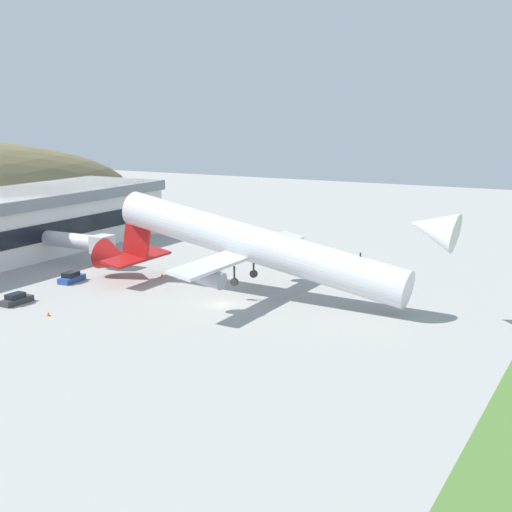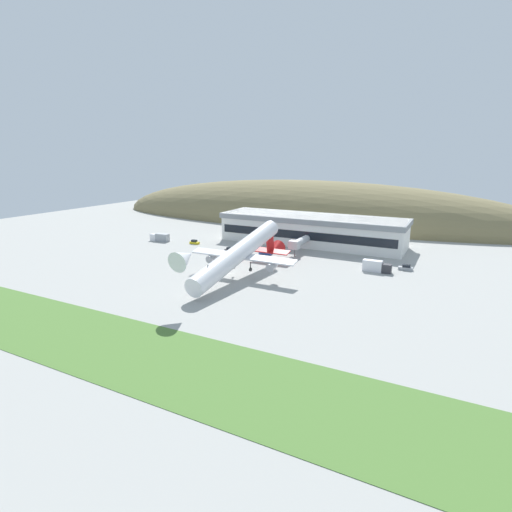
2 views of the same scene
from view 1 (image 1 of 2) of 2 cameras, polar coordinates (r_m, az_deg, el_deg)
name	(u,v)px [view 1 (image 1 of 2)]	position (r m, az deg, el deg)	size (l,w,h in m)	color
ground_plane	(222,304)	(95.78, -2.74, -3.88)	(326.00, 326.00, 0.00)	#9E9E99
jetway_0	(81,242)	(122.21, -13.83, 1.12)	(3.38, 13.72, 5.43)	silver
cargo_airplane	(251,246)	(98.26, -0.39, 0.79)	(32.50, 55.30, 14.57)	silver
service_car_1	(16,299)	(100.96, -18.62, -3.31)	(4.59, 1.77, 1.49)	#333338
service_car_2	(72,278)	(111.27, -14.54, -1.69)	(4.72, 2.30, 1.59)	#264C99
service_car_3	(220,231)	(148.93, -2.93, 2.00)	(4.34, 2.03, 1.68)	#999EA3
fuel_truck	(225,235)	(139.31, -2.47, 1.71)	(8.41, 2.25, 3.39)	#333338
traffic_cone_0	(48,314)	(94.06, -16.29, -4.46)	(0.52, 0.52, 0.58)	orange
traffic_cone_1	(162,275)	(112.13, -7.53, -1.51)	(0.52, 0.52, 0.58)	orange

